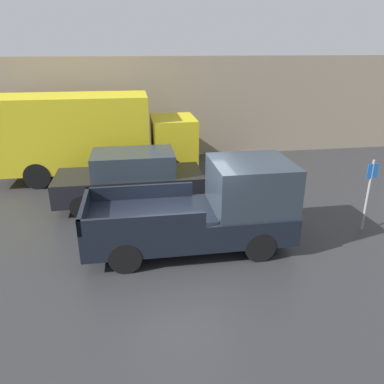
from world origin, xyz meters
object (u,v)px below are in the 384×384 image
pickup_truck (209,209)px  delivery_truck (88,134)px  car (131,178)px  parking_sign (369,191)px  newspaper_box (190,146)px

pickup_truck → delivery_truck: (-3.50, 6.11, 0.69)m
pickup_truck → car: 3.63m
car → parking_sign: bearing=-24.4°
pickup_truck → delivery_truck: delivery_truck is taller
delivery_truck → parking_sign: size_ratio=3.72×
pickup_truck → newspaper_box: pickup_truck is taller
delivery_truck → newspaper_box: size_ratio=7.72×
car → parking_sign: (6.41, -2.91, 0.28)m
delivery_truck → parking_sign: 9.96m
delivery_truck → pickup_truck: bearing=-60.2°
delivery_truck → parking_sign: (7.97, -5.95, -0.55)m
car → delivery_truck: 3.52m
pickup_truck → newspaper_box: bearing=84.4°
delivery_truck → car: bearing=-62.9°
parking_sign → newspaper_box: 8.98m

